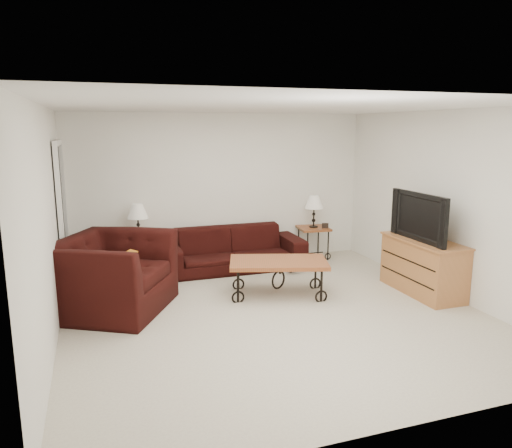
{
  "coord_description": "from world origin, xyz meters",
  "views": [
    {
      "loc": [
        -2.02,
        -5.29,
        2.27
      ],
      "look_at": [
        0.0,
        0.7,
        1.0
      ],
      "focal_mm": 33.86,
      "sensor_mm": 36.0,
      "label": 1
    }
  ],
  "objects_px": {
    "armchair": "(112,274)",
    "backpack": "(291,259)",
    "side_table_right": "(313,243)",
    "lamp_right": "(314,211)",
    "tv_stand": "(423,266)",
    "television": "(425,216)",
    "side_table_left": "(140,257)",
    "coffee_table": "(278,278)",
    "lamp_left": "(138,222)",
    "sofa": "(233,249)"
  },
  "relations": [
    {
      "from": "side_table_right",
      "to": "lamp_right",
      "type": "height_order",
      "value": "lamp_right"
    },
    {
      "from": "lamp_right",
      "to": "tv_stand",
      "type": "distance_m",
      "value": 2.28
    },
    {
      "from": "side_table_left",
      "to": "coffee_table",
      "type": "relative_size",
      "value": 0.43
    },
    {
      "from": "television",
      "to": "backpack",
      "type": "distance_m",
      "value": 2.16
    },
    {
      "from": "side_table_right",
      "to": "armchair",
      "type": "xyz_separation_m",
      "value": [
        -3.44,
        -1.43,
        0.19
      ]
    },
    {
      "from": "tv_stand",
      "to": "armchair",
      "type": "bearing_deg",
      "value": 170.31
    },
    {
      "from": "side_table_left",
      "to": "backpack",
      "type": "height_order",
      "value": "side_table_left"
    },
    {
      "from": "lamp_right",
      "to": "armchair",
      "type": "bearing_deg",
      "value": -157.44
    },
    {
      "from": "sofa",
      "to": "tv_stand",
      "type": "distance_m",
      "value": 2.93
    },
    {
      "from": "side_table_left",
      "to": "side_table_right",
      "type": "xyz_separation_m",
      "value": [
        2.98,
        0.0,
        -0.0
      ]
    },
    {
      "from": "lamp_left",
      "to": "backpack",
      "type": "height_order",
      "value": "lamp_left"
    },
    {
      "from": "lamp_right",
      "to": "armchair",
      "type": "relative_size",
      "value": 0.39
    },
    {
      "from": "lamp_right",
      "to": "side_table_left",
      "type": "bearing_deg",
      "value": -180.0
    },
    {
      "from": "coffee_table",
      "to": "sofa",
      "type": "bearing_deg",
      "value": 99.96
    },
    {
      "from": "lamp_right",
      "to": "armchair",
      "type": "height_order",
      "value": "lamp_right"
    },
    {
      "from": "side_table_left",
      "to": "television",
      "type": "height_order",
      "value": "television"
    },
    {
      "from": "side_table_left",
      "to": "sofa",
      "type": "bearing_deg",
      "value": -7.02
    },
    {
      "from": "backpack",
      "to": "side_table_right",
      "type": "bearing_deg",
      "value": 30.09
    },
    {
      "from": "lamp_left",
      "to": "coffee_table",
      "type": "xyz_separation_m",
      "value": [
        1.71,
        -1.59,
        -0.59
      ]
    },
    {
      "from": "side_table_right",
      "to": "backpack",
      "type": "relative_size",
      "value": 1.28
    },
    {
      "from": "tv_stand",
      "to": "television",
      "type": "distance_m",
      "value": 0.71
    },
    {
      "from": "side_table_right",
      "to": "backpack",
      "type": "distance_m",
      "value": 0.99
    },
    {
      "from": "armchair",
      "to": "backpack",
      "type": "height_order",
      "value": "armchair"
    },
    {
      "from": "sofa",
      "to": "backpack",
      "type": "xyz_separation_m",
      "value": [
        0.81,
        -0.51,
        -0.12
      ]
    },
    {
      "from": "sofa",
      "to": "side_table_right",
      "type": "bearing_deg",
      "value": 6.76
    },
    {
      "from": "sofa",
      "to": "backpack",
      "type": "bearing_deg",
      "value": -31.91
    },
    {
      "from": "armchair",
      "to": "television",
      "type": "bearing_deg",
      "value": -70.62
    },
    {
      "from": "side_table_right",
      "to": "coffee_table",
      "type": "xyz_separation_m",
      "value": [
        -1.27,
        -1.59,
        -0.03
      ]
    },
    {
      "from": "coffee_table",
      "to": "tv_stand",
      "type": "distance_m",
      "value": 2.02
    },
    {
      "from": "lamp_left",
      "to": "lamp_right",
      "type": "bearing_deg",
      "value": 0.0
    },
    {
      "from": "side_table_right",
      "to": "lamp_right",
      "type": "xyz_separation_m",
      "value": [
        0.0,
        0.0,
        0.56
      ]
    },
    {
      "from": "lamp_left",
      "to": "backpack",
      "type": "bearing_deg",
      "value": -16.79
    },
    {
      "from": "side_table_left",
      "to": "armchair",
      "type": "bearing_deg",
      "value": -107.85
    },
    {
      "from": "armchair",
      "to": "tv_stand",
      "type": "relative_size",
      "value": 1.13
    },
    {
      "from": "lamp_left",
      "to": "lamp_right",
      "type": "distance_m",
      "value": 2.98
    },
    {
      "from": "armchair",
      "to": "lamp_left",
      "type": "bearing_deg",
      "value": 11.27
    },
    {
      "from": "armchair",
      "to": "side_table_left",
      "type": "bearing_deg",
      "value": 11.27
    },
    {
      "from": "side_table_right",
      "to": "tv_stand",
      "type": "height_order",
      "value": "tv_stand"
    },
    {
      "from": "lamp_left",
      "to": "backpack",
      "type": "xyz_separation_m",
      "value": [
        2.27,
        -0.69,
        -0.62
      ]
    },
    {
      "from": "television",
      "to": "side_table_right",
      "type": "bearing_deg",
      "value": -163.14
    },
    {
      "from": "coffee_table",
      "to": "armchair",
      "type": "height_order",
      "value": "armchair"
    },
    {
      "from": "sofa",
      "to": "side_table_left",
      "type": "bearing_deg",
      "value": 172.98
    },
    {
      "from": "lamp_left",
      "to": "coffee_table",
      "type": "distance_m",
      "value": 2.41
    },
    {
      "from": "backpack",
      "to": "lamp_left",
      "type": "bearing_deg",
      "value": 149.07
    },
    {
      "from": "lamp_left",
      "to": "backpack",
      "type": "relative_size",
      "value": 1.28
    },
    {
      "from": "side_table_left",
      "to": "tv_stand",
      "type": "bearing_deg",
      "value": -30.3
    },
    {
      "from": "tv_stand",
      "to": "lamp_right",
      "type": "bearing_deg",
      "value": 107.35
    },
    {
      "from": "coffee_table",
      "to": "armchair",
      "type": "distance_m",
      "value": 2.19
    },
    {
      "from": "sofa",
      "to": "side_table_left",
      "type": "xyz_separation_m",
      "value": [
        -1.46,
        0.18,
        -0.06
      ]
    },
    {
      "from": "side_table_left",
      "to": "lamp_left",
      "type": "distance_m",
      "value": 0.56
    }
  ]
}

